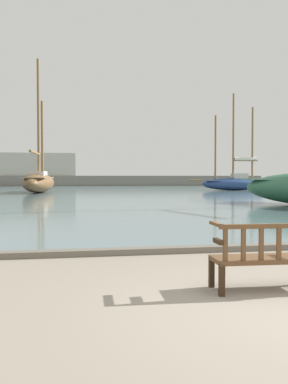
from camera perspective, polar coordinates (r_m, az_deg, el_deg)
name	(u,v)px	position (r m, az deg, el deg)	size (l,w,h in m)	color
harbor_water	(89,190)	(48.50, -7.34, 0.29)	(100.00, 80.00, 0.08)	slate
quay_edge_kerb	(194,249)	(8.77, 6.71, -7.59)	(40.00, 0.30, 0.12)	#675F54
park_bench	(273,256)	(6.04, 16.77, -8.11)	(1.62, 0.59, 0.92)	#322113
sailboat_far_port	(235,181)	(46.14, 12.03, 1.40)	(8.59, 2.16, 10.15)	navy
sailboat_nearest_port	(39,181)	(40.15, -13.86, 1.46)	(3.26, 10.88, 12.14)	brown
far_breakwater	(68,176)	(67.61, -10.13, 2.06)	(58.77, 2.40, 6.55)	slate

